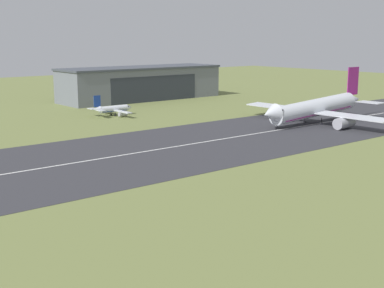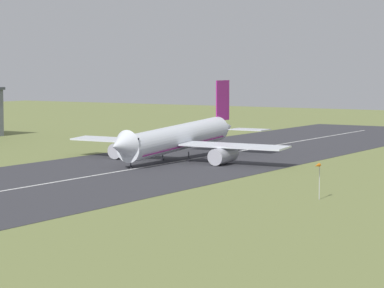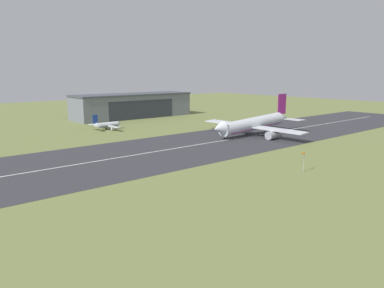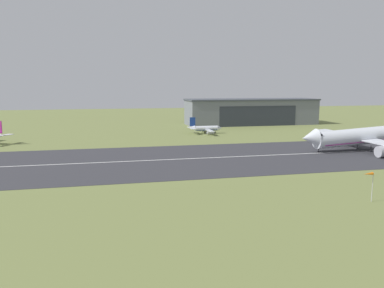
# 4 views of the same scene
# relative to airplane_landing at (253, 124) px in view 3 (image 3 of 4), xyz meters

# --- Properties ---
(ground_plane) EXTENTS (707.62, 707.62, 0.00)m
(ground_plane) POSITION_rel_airplane_landing_xyz_m (-88.65, -65.47, -5.34)
(ground_plane) COLOR olive
(runway_strip) EXTENTS (467.62, 55.96, 0.06)m
(runway_strip) POSITION_rel_airplane_landing_xyz_m (-88.65, -1.47, -5.31)
(runway_strip) COLOR #333338
(runway_strip) RESTS_ON ground_plane
(runway_centreline) EXTENTS (420.86, 0.70, 0.01)m
(runway_centreline) POSITION_rel_airplane_landing_xyz_m (-88.65, -1.47, -5.28)
(runway_centreline) COLOR silver
(runway_centreline) RESTS_ON runway_strip
(hangar_building) EXTENTS (82.51, 24.59, 16.06)m
(hangar_building) POSITION_rel_airplane_landing_xyz_m (-5.71, 101.68, 2.71)
(hangar_building) COLOR slate
(hangar_building) RESTS_ON ground_plane
(airplane_landing) EXTENTS (54.61, 59.13, 19.22)m
(airplane_landing) POSITION_rel_airplane_landing_xyz_m (0.00, 0.00, 0.00)
(airplane_landing) COLOR silver
(airplane_landing) RESTS_ON ground_plane
(airplane_parked_west) EXTENTS (17.58, 23.03, 8.42)m
(airplane_parked_west) POSITION_rel_airplane_landing_xyz_m (-45.88, 62.21, -2.80)
(airplane_parked_west) COLOR silver
(airplane_parked_west) RESTS_ON ground_plane
(windsock_pole) EXTENTS (2.58, 0.79, 6.36)m
(windsock_pole) POSITION_rel_airplane_landing_xyz_m (-42.17, -55.55, 0.34)
(windsock_pole) COLOR #B7B7BC
(windsock_pole) RESTS_ON ground_plane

